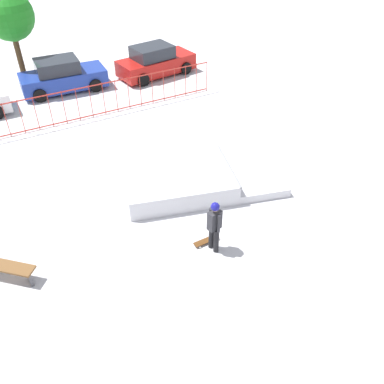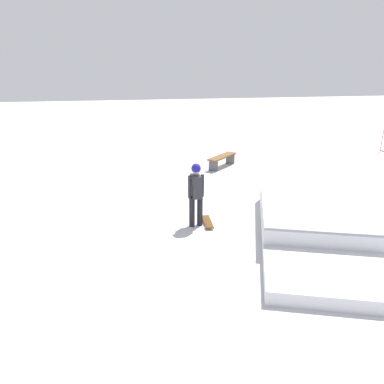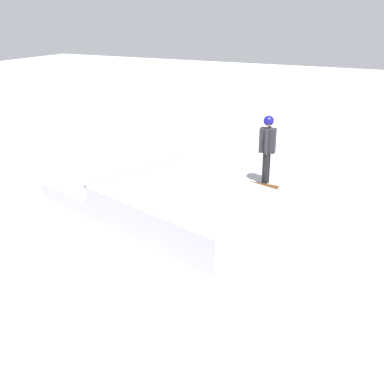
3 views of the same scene
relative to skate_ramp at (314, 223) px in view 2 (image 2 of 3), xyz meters
The scene contains 5 objects.
ground_plane 1.46m from the skate_ramp, 166.78° to the left, with size 60.00×60.00×0.00m, color silver.
skate_ramp is the anchor object (origin of this frame).
skater 3.11m from the skate_ramp, 109.11° to the right, with size 0.41×0.44×1.73m.
skateboard 2.75m from the skate_ramp, 112.04° to the right, with size 0.80×0.27×0.09m.
park_bench 6.37m from the skate_ramp, behind, with size 1.41×1.41×0.48m.
Camera 2 is at (9.39, -4.70, 4.31)m, focal length 34.97 mm.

